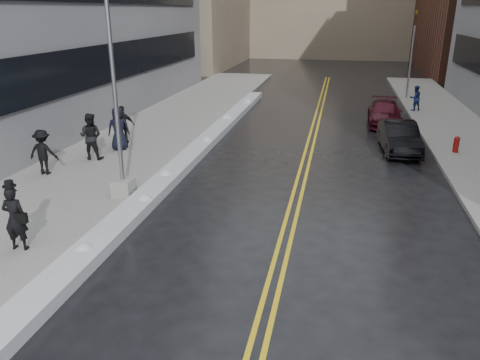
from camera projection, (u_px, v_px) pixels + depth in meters
The scene contains 17 objects.
ground at pixel (200, 234), 13.67m from camera, with size 160.00×160.00×0.00m, color black.
sidewalk_west at pixel (148, 136), 23.96m from camera, with size 5.50×50.00×0.15m, color gray.
sidewalk_east at pixel (479, 155), 20.88m from camera, with size 4.00×50.00×0.15m, color gray.
lane_line_left at pixel (307, 147), 22.40m from camera, with size 0.12×50.00×0.01m, color gold.
lane_line_right at pixel (313, 147), 22.34m from camera, with size 0.12×50.00×0.01m, color gold.
snow_ridge at pixel (198, 149), 21.44m from camera, with size 0.90×30.00×0.34m, color silver.
lamppost at pixel (118, 128), 15.29m from camera, with size 0.65×0.65×7.62m.
fire_hydrant at pixel (456, 143), 20.92m from camera, with size 0.26×0.26×0.73m.
traffic_signal at pixel (412, 52), 32.90m from camera, with size 0.16×0.20×6.00m.
pedestrian_fedora at pixel (15, 218), 12.24m from camera, with size 0.65×0.43×1.78m, color black.
pedestrian_b at pixel (91, 136), 19.78m from camera, with size 0.96×0.75×1.98m, color black.
pedestrian_c at pixel (119, 129), 21.10m from camera, with size 0.96×0.62×1.96m, color black.
pedestrian_d at pixel (123, 125), 22.10m from camera, with size 1.06×0.44×1.81m, color black.
pedestrian_e at pixel (43, 152), 17.99m from camera, with size 1.14×0.65×1.76m, color black.
pedestrian_east at pixel (415, 98), 29.54m from camera, with size 0.76×0.59×1.57m, color navy.
car_black at pixel (399, 137), 21.42m from camera, with size 1.45×4.17×1.37m, color black.
car_maroon at pixel (385, 113), 26.58m from camera, with size 1.81×4.44×1.29m, color #3B0914.
Camera 1 is at (3.71, -11.78, 6.18)m, focal length 35.00 mm.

